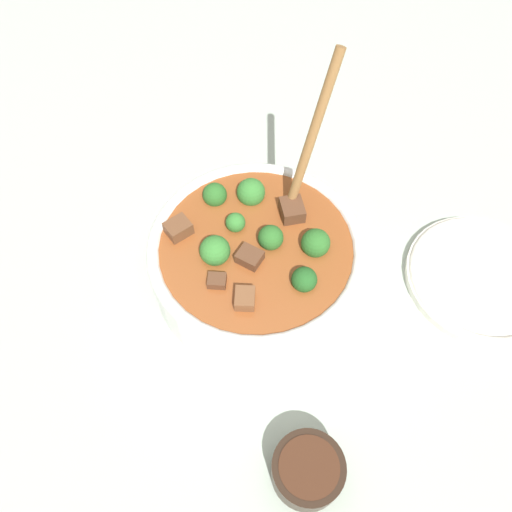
{
  "coord_description": "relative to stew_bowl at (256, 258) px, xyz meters",
  "views": [
    {
      "loc": [
        -0.33,
        -0.11,
        0.6
      ],
      "look_at": [
        0.0,
        0.0,
        0.05
      ],
      "focal_mm": 35.0,
      "sensor_mm": 36.0,
      "label": 1
    }
  ],
  "objects": [
    {
      "name": "ground_plane",
      "position": [
        -0.0,
        -0.0,
        -0.05
      ],
      "size": [
        4.0,
        4.0,
        0.0
      ],
      "primitive_type": "plane",
      "color": "#ADBCAD"
    },
    {
      "name": "stew_bowl",
      "position": [
        0.0,
        0.0,
        0.0
      ],
      "size": [
        0.29,
        0.28,
        0.28
      ],
      "color": "white",
      "rests_on": "ground_plane"
    },
    {
      "name": "condiment_bowl",
      "position": [
        -0.22,
        -0.14,
        -0.03
      ],
      "size": [
        0.08,
        0.08,
        0.04
      ],
      "color": "black",
      "rests_on": "ground_plane"
    },
    {
      "name": "empty_plate",
      "position": [
        0.09,
        -0.29,
        -0.04
      ],
      "size": [
        0.2,
        0.2,
        0.02
      ],
      "color": "silver",
      "rests_on": "ground_plane"
    }
  ]
}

